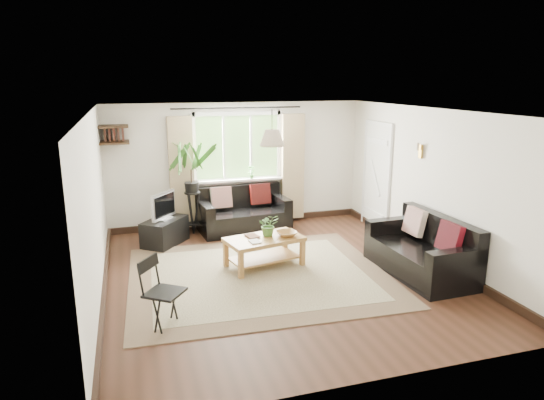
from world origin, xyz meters
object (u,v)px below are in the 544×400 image
object	(u,v)px
coffee_table	(264,252)
folding_chair	(165,294)
palm_stand	(192,189)
sofa_right	(420,247)
tv_stand	(165,232)
sofa_back	(244,211)

from	to	relation	value
coffee_table	folding_chair	xyz separation A→B (m)	(-1.61, -1.48, 0.18)
coffee_table	palm_stand	xyz separation A→B (m)	(-0.82, 1.98, 0.63)
sofa_right	tv_stand	distance (m)	4.29
coffee_table	palm_stand	bearing A→B (deg)	112.60
sofa_back	folding_chair	size ratio (longest dim) A/B	2.01
sofa_back	coffee_table	bearing A→B (deg)	-99.00
sofa_back	coffee_table	xyz separation A→B (m)	(-0.14, -1.90, -0.16)
sofa_back	palm_stand	distance (m)	1.07
tv_stand	sofa_right	bearing A→B (deg)	-86.94
sofa_back	sofa_right	xyz separation A→B (m)	(2.00, -2.82, 0.02)
sofa_back	coffee_table	world-z (taller)	sofa_back
coffee_table	palm_stand	world-z (taller)	palm_stand
sofa_right	tv_stand	xyz separation A→B (m)	(-3.52, 2.45, -0.18)
sofa_back	sofa_right	size ratio (longest dim) A/B	0.96
coffee_table	tv_stand	distance (m)	2.05
tv_stand	folding_chair	size ratio (longest dim) A/B	1.01
tv_stand	palm_stand	xyz separation A→B (m)	(0.56, 0.46, 0.64)
tv_stand	palm_stand	distance (m)	0.96
tv_stand	folding_chair	xyz separation A→B (m)	(-0.23, -3.00, 0.19)
tv_stand	palm_stand	world-z (taller)	palm_stand
sofa_right	sofa_back	bearing A→B (deg)	-146.86
palm_stand	sofa_right	bearing A→B (deg)	-44.47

